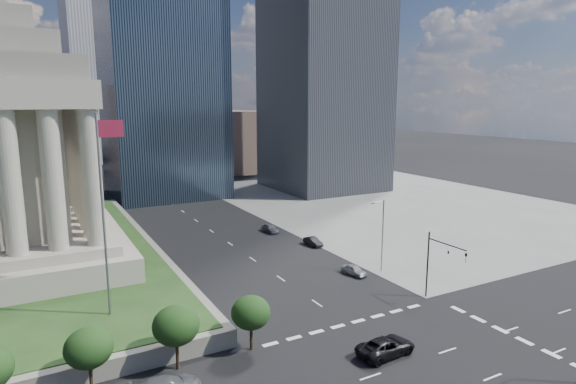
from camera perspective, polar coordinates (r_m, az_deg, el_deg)
ground at (r=129.40m, az=-15.59°, el=0.02°), size 500.00×500.00×0.00m
sidewalk_ne at (r=114.36m, az=12.49°, el=-1.19°), size 68.00×90.00×0.03m
flagpole at (r=49.63m, az=-20.94°, el=-1.43°), size 2.52×0.24×20.00m
midrise_glass at (r=123.18m, az=-14.82°, el=13.57°), size 26.00×26.00×60.00m
building_filler_ne at (r=165.99m, az=-7.29°, el=6.06°), size 20.00×30.00×20.00m
building_filler_nw at (r=154.56m, az=-29.39°, el=5.95°), size 24.00×30.00×28.00m
traffic_signal_ne at (r=58.14m, az=17.53°, el=-7.54°), size 0.30×5.74×8.00m
street_lamp_north at (r=66.48m, az=11.04°, el=-4.60°), size 2.13×0.22×10.00m
pickup_truck at (r=47.16m, az=11.54°, el=-17.50°), size 5.95×3.04×1.61m
parked_sedan_near at (r=66.03m, az=7.86°, el=-9.15°), size 4.07×2.13×1.32m
parked_sedan_mid at (r=78.36m, az=2.99°, el=-5.88°), size 4.03×1.57×1.31m
parked_sedan_far at (r=86.08m, az=-2.12°, el=-4.30°), size 1.82×4.38×1.48m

